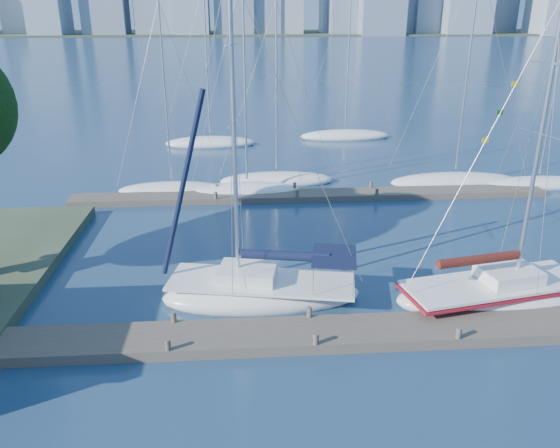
{
  "coord_description": "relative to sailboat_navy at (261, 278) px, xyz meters",
  "views": [
    {
      "loc": [
        -2.38,
        -16.68,
        10.97
      ],
      "look_at": [
        -0.87,
        4.0,
        2.94
      ],
      "focal_mm": 35.0,
      "sensor_mm": 36.0,
      "label": 1
    }
  ],
  "objects": [
    {
      "name": "bg_boat_0",
      "position": [
        -5.24,
        14.81,
        -0.81
      ],
      "size": [
        7.21,
        4.49,
        11.97
      ],
      "rotation": [
        0.0,
        0.0,
        0.38
      ],
      "color": "white",
      "rests_on": "ground"
    },
    {
      "name": "far_dock",
      "position": [
        3.7,
        13.04,
        -0.87
      ],
      "size": [
        30.0,
        1.8,
        0.36
      ],
      "primitive_type": "cube",
      "color": "#50473B",
      "rests_on": "ground"
    },
    {
      "name": "sailboat_navy",
      "position": [
        0.0,
        0.0,
        0.0
      ],
      "size": [
        8.37,
        4.07,
        13.05
      ],
      "rotation": [
        0.0,
        0.0,
        -0.19
      ],
      "color": "white",
      "rests_on": "ground"
    },
    {
      "name": "sailboat_maroon",
      "position": [
        9.35,
        -0.87,
        -0.08
      ],
      "size": [
        8.34,
        4.1,
        12.25
      ],
      "rotation": [
        0.0,
        0.0,
        0.19
      ],
      "color": "white",
      "rests_on": "ground"
    },
    {
      "name": "bg_boat_4",
      "position": [
        13.8,
        15.16,
        -0.76
      ],
      "size": [
        9.2,
        4.71,
        14.46
      ],
      "rotation": [
        0.0,
        0.0,
        -0.27
      ],
      "color": "white",
      "rests_on": "ground"
    },
    {
      "name": "bg_boat_5",
      "position": [
        19.26,
        14.28,
        -0.8
      ],
      "size": [
        8.25,
        4.71,
        12.88
      ],
      "rotation": [
        0.0,
        0.0,
        0.35
      ],
      "color": "white",
      "rests_on": "ground"
    },
    {
      "name": "bg_boat_2",
      "position": [
        1.71,
        16.35,
        -0.79
      ],
      "size": [
        8.14,
        3.92,
        12.03
      ],
      "rotation": [
        0.0,
        0.0,
        0.21
      ],
      "color": "white",
      "rests_on": "ground"
    },
    {
      "name": "bg_boat_1",
      "position": [
        -0.35,
        14.08,
        -0.77
      ],
      "size": [
        7.2,
        2.96,
        13.46
      ],
      "rotation": [
        0.0,
        0.0,
        -0.09
      ],
      "color": "white",
      "rests_on": "ground"
    },
    {
      "name": "far_shore",
      "position": [
        1.7,
        317.04,
        -1.05
      ],
      "size": [
        800.0,
        100.0,
        1.5
      ],
      "primitive_type": "cube",
      "color": "#38472D",
      "rests_on": "ground"
    },
    {
      "name": "ground",
      "position": [
        1.7,
        -2.96,
        -1.05
      ],
      "size": [
        700.0,
        700.0,
        0.0
      ],
      "primitive_type": "plane",
      "color": "navy",
      "rests_on": "ground"
    },
    {
      "name": "bg_boat_7",
      "position": [
        9.05,
        30.33,
        -0.77
      ],
      "size": [
        8.77,
        4.41,
        13.83
      ],
      "rotation": [
        0.0,
        0.0,
        -0.25
      ],
      "color": "white",
      "rests_on": "ground"
    },
    {
      "name": "near_dock",
      "position": [
        1.7,
        -2.96,
        -0.85
      ],
      "size": [
        26.0,
        2.0,
        0.4
      ],
      "primitive_type": "cube",
      "color": "#50473B",
      "rests_on": "ground"
    },
    {
      "name": "bg_boat_6",
      "position": [
        -3.36,
        28.24,
        -0.76
      ],
      "size": [
        7.99,
        2.73,
        13.54
      ],
      "rotation": [
        0.0,
        0.0,
        -0.04
      ],
      "color": "white",
      "rests_on": "ground"
    }
  ]
}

